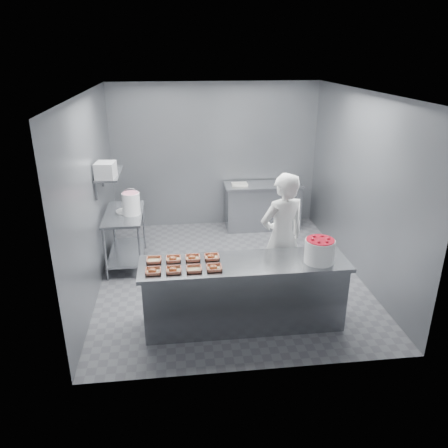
{
  "coord_description": "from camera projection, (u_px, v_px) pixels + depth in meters",
  "views": [
    {
      "loc": [
        -0.82,
        -6.11,
        3.34
      ],
      "look_at": [
        -0.12,
        -0.2,
        0.95
      ],
      "focal_mm": 35.0,
      "sensor_mm": 36.0,
      "label": 1
    }
  ],
  "objects": [
    {
      "name": "back_counter",
      "position": [
        263.0,
        206.0,
        8.65
      ],
      "size": [
        1.5,
        0.6,
        0.9
      ],
      "color": "slate",
      "rests_on": "ground"
    },
    {
      "name": "wall_right",
      "position": [
        360.0,
        186.0,
        6.66
      ],
      "size": [
        0.04,
        4.5,
        2.8
      ],
      "primitive_type": "cube",
      "color": "slate",
      "rests_on": "ground"
    },
    {
      "name": "tray_0",
      "position": [
        153.0,
        271.0,
        5.12
      ],
      "size": [
        0.19,
        0.18,
        0.06
      ],
      "color": "tan",
      "rests_on": "service_counter"
    },
    {
      "name": "wall_shelf",
      "position": [
        109.0,
        174.0,
        6.74
      ],
      "size": [
        0.35,
        0.9,
        0.03
      ],
      "primitive_type": "cube",
      "color": "slate",
      "rests_on": "wall_left"
    },
    {
      "name": "paper_stack",
      "position": [
        240.0,
        184.0,
        8.42
      ],
      "size": [
        0.31,
        0.23,
        0.04
      ],
      "primitive_type": "cube",
      "rotation": [
        0.0,
        0.0,
        -0.04
      ],
      "color": "silver",
      "rests_on": "back_counter"
    },
    {
      "name": "ceiling",
      "position": [
        231.0,
        92.0,
        5.92
      ],
      "size": [
        4.5,
        4.5,
        0.0
      ],
      "primitive_type": "plane",
      "rotation": [
        3.14,
        0.0,
        0.0
      ],
      "color": "white",
      "rests_on": "wall_back"
    },
    {
      "name": "appliance",
      "position": [
        106.0,
        170.0,
        6.44
      ],
      "size": [
        0.31,
        0.34,
        0.23
      ],
      "primitive_type": "cube",
      "rotation": [
        0.0,
        0.0,
        -0.11
      ],
      "color": "gray",
      "rests_on": "wall_shelf"
    },
    {
      "name": "glaze_bucket",
      "position": [
        131.0,
        203.0,
        6.88
      ],
      "size": [
        0.29,
        0.28,
        0.43
      ],
      "color": "white",
      "rests_on": "prep_table"
    },
    {
      "name": "prep_table",
      "position": [
        125.0,
        230.0,
        7.12
      ],
      "size": [
        0.6,
        1.2,
        0.9
      ],
      "color": "slate",
      "rests_on": "ground"
    },
    {
      "name": "worker",
      "position": [
        282.0,
        238.0,
        6.0
      ],
      "size": [
        0.78,
        0.63,
        1.85
      ],
      "primitive_type": "imported",
      "rotation": [
        0.0,
        0.0,
        3.46
      ],
      "color": "white",
      "rests_on": "ground"
    },
    {
      "name": "tray_4",
      "position": [
        154.0,
        260.0,
        5.39
      ],
      "size": [
        0.19,
        0.18,
        0.04
      ],
      "color": "tan",
      "rests_on": "service_counter"
    },
    {
      "name": "bucket_lid",
      "position": [
        125.0,
        211.0,
        7.04
      ],
      "size": [
        0.31,
        0.31,
        0.02
      ],
      "primitive_type": "cylinder",
      "rotation": [
        0.0,
        0.0,
        -0.04
      ],
      "color": "white",
      "rests_on": "prep_table"
    },
    {
      "name": "tray_5",
      "position": [
        173.0,
        259.0,
        5.42
      ],
      "size": [
        0.19,
        0.18,
        0.06
      ],
      "color": "tan",
      "rests_on": "service_counter"
    },
    {
      "name": "wall_back",
      "position": [
        215.0,
        156.0,
        8.52
      ],
      "size": [
        4.0,
        0.04,
        2.8
      ],
      "primitive_type": "cube",
      "color": "slate",
      "rests_on": "ground"
    },
    {
      "name": "strawberry_tub",
      "position": [
        320.0,
        250.0,
        5.33
      ],
      "size": [
        0.36,
        0.36,
        0.3
      ],
      "color": "white",
      "rests_on": "service_counter"
    },
    {
      "name": "tray_6",
      "position": [
        193.0,
        258.0,
        5.44
      ],
      "size": [
        0.19,
        0.18,
        0.06
      ],
      "color": "tan",
      "rests_on": "service_counter"
    },
    {
      "name": "service_counter",
      "position": [
        244.0,
        293.0,
        5.55
      ],
      "size": [
        2.6,
        0.7,
        0.9
      ],
      "color": "slate",
      "rests_on": "ground"
    },
    {
      "name": "tray_2",
      "position": [
        194.0,
        269.0,
        5.17
      ],
      "size": [
        0.19,
        0.18,
        0.04
      ],
      "color": "tan",
      "rests_on": "service_counter"
    },
    {
      "name": "rag",
      "position": [
        129.0,
        204.0,
        7.36
      ],
      "size": [
        0.18,
        0.16,
        0.02
      ],
      "primitive_type": "cube",
      "rotation": [
        0.0,
        0.0,
        -0.29
      ],
      "color": "#CCB28C",
      "rests_on": "prep_table"
    },
    {
      "name": "tray_7",
      "position": [
        212.0,
        257.0,
        5.47
      ],
      "size": [
        0.19,
        0.18,
        0.06
      ],
      "color": "tan",
      "rests_on": "service_counter"
    },
    {
      "name": "tray_1",
      "position": [
        173.0,
        270.0,
        5.15
      ],
      "size": [
        0.19,
        0.18,
        0.06
      ],
      "color": "tan",
      "rests_on": "service_counter"
    },
    {
      "name": "tray_3",
      "position": [
        214.0,
        268.0,
        5.2
      ],
      "size": [
        0.19,
        0.18,
        0.06
      ],
      "color": "tan",
      "rests_on": "service_counter"
    },
    {
      "name": "floor",
      "position": [
        230.0,
        274.0,
        6.97
      ],
      "size": [
        4.5,
        4.5,
        0.0
      ],
      "primitive_type": "plane",
      "color": "#4C4C51",
      "rests_on": "ground"
    },
    {
      "name": "wall_left",
      "position": [
        92.0,
        196.0,
        6.23
      ],
      "size": [
        0.04,
        4.5,
        2.8
      ],
      "primitive_type": "cube",
      "color": "slate",
      "rests_on": "ground"
    }
  ]
}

